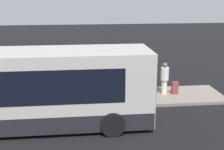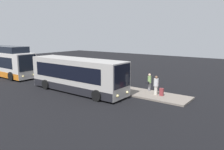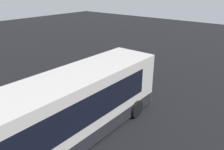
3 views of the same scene
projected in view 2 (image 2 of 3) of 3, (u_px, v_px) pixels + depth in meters
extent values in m
plane|color=black|center=(76.00, 91.00, 21.27)|extent=(80.00, 80.00, 0.00)
cube|color=slate|center=(96.00, 85.00, 23.60)|extent=(20.00, 2.78, 0.15)
cube|color=#B2ADA8|center=(77.00, 74.00, 20.92)|extent=(10.49, 2.54, 3.03)
cube|color=black|center=(77.00, 86.00, 21.14)|extent=(10.43, 2.56, 0.70)
cube|color=black|center=(75.00, 70.00, 21.01)|extent=(8.60, 2.57, 1.33)
cube|color=black|center=(122.00, 76.00, 17.73)|extent=(0.06, 2.23, 1.94)
sphere|color=#F9E58C|center=(127.00, 92.00, 18.54)|extent=(0.24, 0.24, 0.24)
sphere|color=#F9E58C|center=(118.00, 96.00, 17.45)|extent=(0.24, 0.24, 0.24)
cylinder|color=black|center=(115.00, 90.00, 20.03)|extent=(0.96, 0.30, 0.96)
cylinder|color=black|center=(97.00, 96.00, 18.04)|extent=(0.96, 0.30, 0.96)
cylinder|color=black|center=(65.00, 80.00, 24.06)|extent=(0.96, 0.30, 0.96)
cylinder|color=black|center=(46.00, 84.00, 22.07)|extent=(0.96, 0.30, 0.96)
cube|color=silver|center=(6.00, 63.00, 28.87)|extent=(10.26, 2.51, 3.03)
cube|color=orange|center=(7.00, 72.00, 29.08)|extent=(10.21, 2.53, 0.70)
cube|color=black|center=(4.00, 60.00, 28.95)|extent=(8.41, 2.54, 1.33)
cube|color=black|center=(28.00, 63.00, 25.74)|extent=(0.06, 2.21, 1.94)
sphere|color=#F9E58C|center=(34.00, 75.00, 26.55)|extent=(0.24, 0.24, 0.24)
sphere|color=#F9E58C|center=(23.00, 76.00, 25.46)|extent=(0.24, 0.24, 0.24)
cylinder|color=black|center=(30.00, 73.00, 28.00)|extent=(1.06, 0.30, 1.06)
cylinder|color=black|center=(11.00, 76.00, 26.03)|extent=(1.06, 0.30, 1.06)
cylinder|color=black|center=(4.00, 69.00, 31.95)|extent=(1.06, 0.30, 1.06)
cube|color=black|center=(3.00, 49.00, 28.76)|extent=(8.72, 2.31, 0.77)
cylinder|color=silver|center=(156.00, 90.00, 19.50)|extent=(0.36, 0.36, 0.78)
cylinder|color=silver|center=(156.00, 82.00, 19.37)|extent=(0.52, 0.52, 0.68)
sphere|color=brown|center=(156.00, 77.00, 19.28)|extent=(0.25, 0.25, 0.25)
cylinder|color=gray|center=(149.00, 87.00, 20.85)|extent=(0.27, 0.27, 0.76)
cylinder|color=#8CB766|center=(150.00, 80.00, 20.72)|extent=(0.39, 0.39, 0.66)
sphere|color=beige|center=(150.00, 75.00, 20.63)|extent=(0.25, 0.25, 0.25)
cube|color=black|center=(148.00, 83.00, 20.59)|extent=(0.30, 0.19, 0.24)
cube|color=maroon|center=(162.00, 92.00, 19.13)|extent=(0.33, 0.22, 0.67)
cylinder|color=black|center=(162.00, 87.00, 19.05)|extent=(0.02, 0.02, 0.24)
cylinder|color=#4C4C51|center=(94.00, 74.00, 22.99)|extent=(0.10, 0.10, 2.31)
cube|color=silver|center=(93.00, 66.00, 22.84)|extent=(0.04, 0.76, 0.48)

